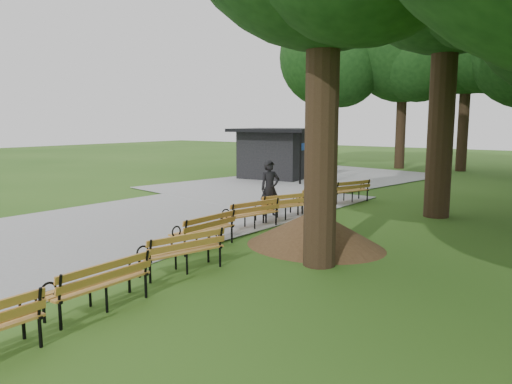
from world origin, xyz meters
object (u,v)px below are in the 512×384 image
Objects in this scene: lamp_post at (328,135)px; dirt_mound at (315,228)px; bench_2 at (181,251)px; bench_5 at (281,206)px; person at (270,189)px; bench_4 at (250,214)px; bench_6 at (308,198)px; bench_1 at (98,284)px; bench_7 at (348,191)px; kiosk at (276,154)px; bench_3 at (203,230)px.

lamp_post is 12.00m from dirt_mound.
bench_5 is at bearing -153.70° from bench_2.
bench_4 is (0.59, -1.86, -0.48)m from person.
bench_2 is 7.63m from bench_6.
bench_4 is at bearing -148.68° from bench_2.
dirt_mound reaches higher than bench_1.
bench_2 is 1.00× the size of bench_5.
bench_1 is 12.25m from bench_7.
dirt_mound is at bearing 69.14° from bench_5.
bench_1 is at bearing 25.55° from bench_7.
bench_4 is at bearing -67.02° from kiosk.
kiosk is 14.42m from dirt_mound.
person is 10.66m from kiosk.
bench_5 is 1.88m from bench_6.
bench_5 is (-1.58, 7.87, 0.00)m from bench_1.
lamp_post is 1.79× the size of bench_1.
bench_1 is 8.03m from bench_5.
lamp_post is 16.98m from bench_1.
bench_1 is 1.00× the size of bench_6.
dirt_mound is 3.28m from bench_5.
lamp_post is at bearing -139.97° from bench_5.
lamp_post is 10.61m from bench_4.
dirt_mound is (8.82, -11.37, -0.89)m from kiosk.
dirt_mound reaches higher than bench_3.
bench_3 is at bearing -140.37° from dirt_mound.
kiosk is at bearing -151.30° from bench_3.
kiosk is (-5.79, 8.94, 0.43)m from person.
bench_4 is 3.50m from bench_6.
bench_7 is at bearing 18.03° from person.
dirt_mound is (3.03, -2.44, -0.46)m from person.
bench_2 is 1.00× the size of bench_3.
bench_1 is 9.89m from bench_6.
dirt_mound is 1.56× the size of bench_1.
bench_6 is at bearing 13.69° from person.
bench_6 is (-0.45, 5.83, 0.00)m from bench_3.
dirt_mound is 1.56× the size of bench_5.
person is 0.54× the size of lamp_post.
kiosk reaches higher than person.
bench_1 is (4.42, -16.27, -1.99)m from lamp_post.
bench_2 and bench_5 have the same top height.
bench_4 is at bearing 166.80° from dirt_mound.
bench_5 is at bearing 16.29° from bench_7.
bench_4 is at bearing -1.26° from bench_6.
person is 0.81m from bench_5.
lamp_post is 1.79× the size of bench_5.
dirt_mound is at bearing 28.96° from bench_6.
lamp_post reaches higher than dirt_mound.
dirt_mound is 1.56× the size of bench_7.
dirt_mound is 1.56× the size of bench_3.
bench_2 is at bearing -133.07° from person.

